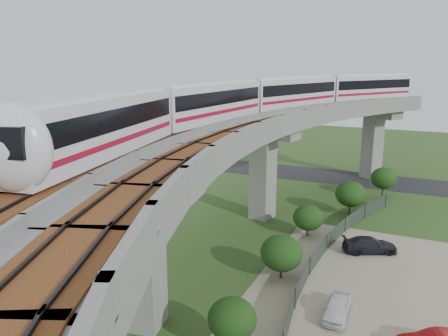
# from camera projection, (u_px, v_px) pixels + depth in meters

# --- Properties ---
(ground) EXTENTS (160.00, 160.00, 0.00)m
(ground) POSITION_uv_depth(u_px,v_px,m) (209.00, 255.00, 36.38)
(ground) COLOR #355321
(ground) RESTS_ON ground
(dirt_lot) EXTENTS (18.00, 26.00, 0.04)m
(dirt_lot) POSITION_uv_depth(u_px,v_px,m) (384.00, 305.00, 28.93)
(dirt_lot) COLOR gray
(dirt_lot) RESTS_ON ground
(asphalt_road) EXTENTS (60.00, 8.00, 0.03)m
(asphalt_road) POSITION_uv_depth(u_px,v_px,m) (302.00, 173.00, 62.85)
(asphalt_road) COLOR #232326
(asphalt_road) RESTS_ON ground
(viaduct) EXTENTS (19.58, 73.98, 11.40)m
(viaduct) POSITION_uv_depth(u_px,v_px,m) (254.00, 153.00, 32.66)
(viaduct) COLOR #99968E
(viaduct) RESTS_ON ground
(metro_train) EXTENTS (16.87, 60.26, 3.64)m
(metro_train) POSITION_uv_depth(u_px,v_px,m) (270.00, 97.00, 42.51)
(metro_train) COLOR silver
(metro_train) RESTS_ON ground
(fence) EXTENTS (3.87, 38.73, 1.50)m
(fence) POSITION_uv_depth(u_px,v_px,m) (327.00, 270.00, 32.24)
(fence) COLOR #2D382D
(fence) RESTS_ON ground
(tree_0) EXTENTS (2.92, 2.92, 3.89)m
(tree_0) POSITION_uv_depth(u_px,v_px,m) (384.00, 178.00, 50.15)
(tree_0) COLOR #382314
(tree_0) RESTS_ON ground
(tree_1) EXTENTS (3.13, 3.13, 3.69)m
(tree_1) POSITION_uv_depth(u_px,v_px,m) (351.00, 194.00, 45.18)
(tree_1) COLOR #382314
(tree_1) RESTS_ON ground
(tree_2) EXTENTS (2.78, 2.78, 2.98)m
(tree_2) POSITION_uv_depth(u_px,v_px,m) (308.00, 218.00, 39.92)
(tree_2) COLOR #382314
(tree_2) RESTS_ON ground
(tree_3) EXTENTS (3.13, 3.13, 3.36)m
(tree_3) POSITION_uv_depth(u_px,v_px,m) (281.00, 253.00, 32.05)
(tree_3) COLOR #382314
(tree_3) RESTS_ON ground
(tree_4) EXTENTS (2.68, 2.68, 3.42)m
(tree_4) POSITION_uv_depth(u_px,v_px,m) (232.00, 319.00, 23.40)
(tree_4) COLOR #382314
(tree_4) RESTS_ON ground
(car_white) EXTENTS (1.53, 3.66, 1.24)m
(car_white) POSITION_uv_depth(u_px,v_px,m) (337.00, 308.00, 27.43)
(car_white) COLOR white
(car_white) RESTS_ON dirt_lot
(car_dark) EXTENTS (4.83, 3.60, 1.30)m
(car_dark) POSITION_uv_depth(u_px,v_px,m) (370.00, 245.00, 36.72)
(car_dark) COLOR black
(car_dark) RESTS_ON dirt_lot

